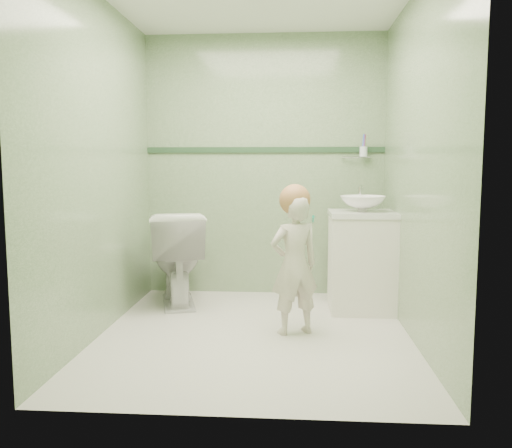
{
  "coord_description": "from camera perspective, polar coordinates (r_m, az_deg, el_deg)",
  "views": [
    {
      "loc": [
        0.27,
        -3.63,
        1.2
      ],
      "look_at": [
        0.0,
        0.15,
        0.78
      ],
      "focal_mm": 36.66,
      "sensor_mm": 36.0,
      "label": 1
    }
  ],
  "objects": [
    {
      "name": "ground",
      "position": [
        3.83,
        -0.16,
        -11.92
      ],
      "size": [
        2.5,
        2.5,
        0.0
      ],
      "primitive_type": "plane",
      "color": "silver",
      "rests_on": "ground"
    },
    {
      "name": "room_shell",
      "position": [
        3.64,
        -0.17,
        6.32
      ],
      "size": [
        2.5,
        2.54,
        2.4
      ],
      "color": "gray",
      "rests_on": "ground"
    },
    {
      "name": "trim_stripe",
      "position": [
        4.88,
        0.92,
        8.1
      ],
      "size": [
        2.2,
        0.02,
        0.05
      ],
      "primitive_type": "cube",
      "color": "#27462B",
      "rests_on": "room_shell"
    },
    {
      "name": "vanity",
      "position": [
        4.44,
        11.42,
        -4.17
      ],
      "size": [
        0.52,
        0.5,
        0.8
      ],
      "primitive_type": "cube",
      "color": "white",
      "rests_on": "ground"
    },
    {
      "name": "counter",
      "position": [
        4.39,
        11.54,
        1.1
      ],
      "size": [
        0.54,
        0.52,
        0.04
      ],
      "primitive_type": "cube",
      "color": "white",
      "rests_on": "vanity"
    },
    {
      "name": "basin",
      "position": [
        4.38,
        11.56,
        2.2
      ],
      "size": [
        0.37,
        0.37,
        0.13
      ],
      "primitive_type": "imported",
      "color": "white",
      "rests_on": "counter"
    },
    {
      "name": "faucet",
      "position": [
        4.56,
        11.28,
        3.37
      ],
      "size": [
        0.03,
        0.13,
        0.18
      ],
      "color": "silver",
      "rests_on": "counter"
    },
    {
      "name": "cup_holder",
      "position": [
        4.85,
        11.56,
        7.75
      ],
      "size": [
        0.26,
        0.07,
        0.21
      ],
      "color": "silver",
      "rests_on": "room_shell"
    },
    {
      "name": "toilet",
      "position": [
        4.61,
        -8.65,
        -3.62
      ],
      "size": [
        0.65,
        0.89,
        0.82
      ],
      "primitive_type": "imported",
      "rotation": [
        0.0,
        0.0,
        3.41
      ],
      "color": "white",
      "rests_on": "ground"
    },
    {
      "name": "toddler",
      "position": [
        3.74,
        4.21,
        -4.49
      ],
      "size": [
        0.43,
        0.37,
        1.0
      ],
      "primitive_type": "imported",
      "rotation": [
        0.0,
        0.0,
        3.56
      ],
      "color": "beige",
      "rests_on": "ground"
    },
    {
      "name": "hair_cap",
      "position": [
        3.71,
        4.26,
        2.66
      ],
      "size": [
        0.22,
        0.22,
        0.22
      ],
      "primitive_type": "sphere",
      "color": "#AD7544",
      "rests_on": "toddler"
    },
    {
      "name": "teal_toothbrush",
      "position": [
        3.61,
        6.12,
        0.61
      ],
      "size": [
        0.1,
        0.14,
        0.08
      ],
      "color": "#139A71",
      "rests_on": "toddler"
    }
  ]
}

